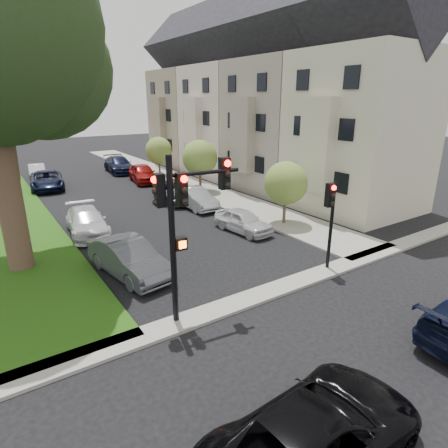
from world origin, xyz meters
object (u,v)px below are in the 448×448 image
traffic_signal_main (184,210)px  car_parked_4 (119,165)px  small_tree_b (200,158)px  car_parked_3 (143,173)px  car_parked_8 (47,180)px  car_cross_near (317,433)px  small_tree_a (286,183)px  traffic_signal_secondary (330,210)px  car_parked_0 (243,221)px  car_parked_1 (195,198)px  car_parked_6 (87,222)px  small_tree_c (159,150)px  car_parked_9 (37,171)px  car_parked_2 (176,191)px  car_parked_5 (129,258)px

traffic_signal_main → car_parked_4: 28.39m
small_tree_b → car_parked_3: bearing=110.9°
small_tree_b → car_parked_8: small_tree_b is taller
car_cross_near → car_parked_8: size_ratio=0.96×
small_tree_a → traffic_signal_secondary: size_ratio=0.96×
traffic_signal_main → car_parked_0: 9.61m
car_cross_near → car_parked_1: 19.28m
car_parked_8 → car_parked_6: bearing=-82.8°
small_tree_c → car_parked_9: size_ratio=0.95×
small_tree_c → car_parked_4: size_ratio=0.69×
small_tree_b → car_parked_0: 10.06m
traffic_signal_secondary → car_parked_4: size_ratio=0.72×
car_parked_4 → car_parked_2: bearing=-86.2°
small_tree_b → car_parked_5: 15.09m
small_tree_b → car_parked_1: (-2.61, -3.72, -2.05)m
car_cross_near → car_parked_4: size_ratio=0.95×
small_tree_a → car_parked_2: bearing=108.0°
car_parked_4 → car_parked_9: size_ratio=1.38×
small_tree_a → traffic_signal_secondary: traffic_signal_secondary is taller
car_parked_5 → car_parked_1: bearing=35.6°
small_tree_b → car_cross_near: size_ratio=0.80×
car_cross_near → car_parked_0: car_cross_near is taller
car_parked_5 → car_parked_6: 6.26m
traffic_signal_main → car_parked_5: size_ratio=1.21×
car_parked_2 → car_parked_6: size_ratio=1.11×
car_parked_9 → car_parked_3: bearing=-38.0°
car_parked_0 → car_parked_5: 7.43m
car_parked_1 → car_parked_2: car_parked_2 is taller
small_tree_c → traffic_signal_main: size_ratio=0.67×
car_parked_3 → car_parked_9: bearing=145.2°
traffic_signal_secondary → car_parked_0: traffic_signal_secondary is taller
car_parked_3 → car_cross_near: bearing=-96.7°
small_tree_c → car_parked_9: bearing=150.7°
traffic_signal_main → car_parked_6: (-0.55, 10.55, -3.18)m
car_parked_2 → car_parked_3: size_ratio=1.11×
car_parked_5 → car_parked_8: car_parked_5 is taller
traffic_signal_secondary → small_tree_a: bearing=64.1°
traffic_signal_main → car_parked_4: traffic_signal_main is taller
car_parked_1 → car_parked_8: size_ratio=0.79×
traffic_signal_main → car_parked_2: size_ratio=1.06×
traffic_signal_secondary → car_parked_9: bearing=104.0°
small_tree_c → traffic_signal_secondary: traffic_signal_secondary is taller
car_parked_1 → car_parked_6: 7.59m
traffic_signal_main → traffic_signal_secondary: (6.80, -0.04, -1.13)m
car_parked_6 → car_parked_3: bearing=61.1°
car_parked_6 → car_parked_2: bearing=32.5°
car_parked_3 → small_tree_b: bearing=-60.6°
car_parked_0 → car_parked_6: 8.65m
small_tree_b → small_tree_c: (0.00, 7.72, -0.26)m
small_tree_b → car_parked_9: size_ratio=1.05×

